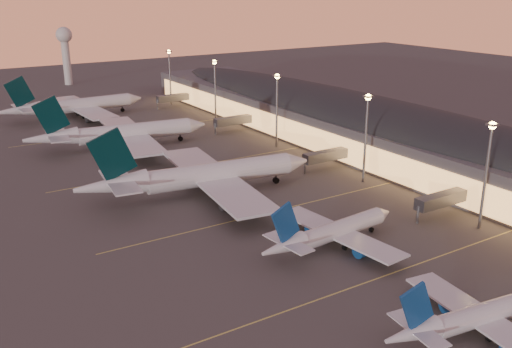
% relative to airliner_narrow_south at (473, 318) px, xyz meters
% --- Properties ---
extents(ground, '(700.00, 700.00, 0.00)m').
position_rel_airliner_narrow_south_xyz_m(ground, '(1.82, 27.16, -3.23)').
color(ground, '#44413E').
extents(airliner_narrow_south, '(35.01, 31.51, 12.50)m').
position_rel_airliner_narrow_south_xyz_m(airliner_narrow_south, '(0.00, 0.00, 0.00)').
color(airliner_narrow_south, silver).
rests_on(airliner_narrow_south, ground).
extents(airliner_narrow_north, '(38.28, 34.34, 13.67)m').
position_rel_airliner_narrow_south_xyz_m(airliner_narrow_north, '(1.68, 38.09, 0.30)').
color(airliner_narrow_north, silver).
rests_on(airliner_narrow_north, ground).
extents(airliner_wide_near, '(66.62, 61.16, 21.32)m').
position_rel_airliner_narrow_south_xyz_m(airliner_wide_near, '(-7.39, 82.58, 2.26)').
color(airliner_wide_near, silver).
rests_on(airliner_wide_near, ground).
extents(airliner_wide_mid, '(63.63, 58.44, 20.36)m').
position_rel_airliner_narrow_south_xyz_m(airliner_wide_mid, '(-9.45, 140.62, 2.01)').
color(airliner_wide_mid, silver).
rests_on(airliner_wide_mid, ground).
extents(airliner_wide_far, '(62.41, 56.85, 19.98)m').
position_rel_airliner_narrow_south_xyz_m(airliner_wide_far, '(-9.52, 197.42, 1.91)').
color(airliner_wide_far, silver).
rests_on(airliner_wide_far, ground).
extents(terminal_building, '(56.35, 255.00, 17.46)m').
position_rel_airliner_narrow_south_xyz_m(terminal_building, '(63.66, 99.63, 5.55)').
color(terminal_building, '#4C4C50').
rests_on(terminal_building, ground).
extents(light_masts, '(2.20, 217.20, 25.90)m').
position_rel_airliner_narrow_south_xyz_m(light_masts, '(37.82, 92.16, 14.32)').
color(light_masts, slate).
rests_on(light_masts, ground).
extents(radar_tower, '(9.00, 9.00, 32.50)m').
position_rel_airliner_narrow_south_xyz_m(radar_tower, '(11.82, 287.16, 18.64)').
color(radar_tower, silver).
rests_on(radar_tower, ground).
extents(lane_markings, '(90.00, 180.36, 0.00)m').
position_rel_airliner_narrow_south_xyz_m(lane_markings, '(1.82, 67.16, -3.22)').
color(lane_markings, '#D8C659').
rests_on(lane_markings, ground).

